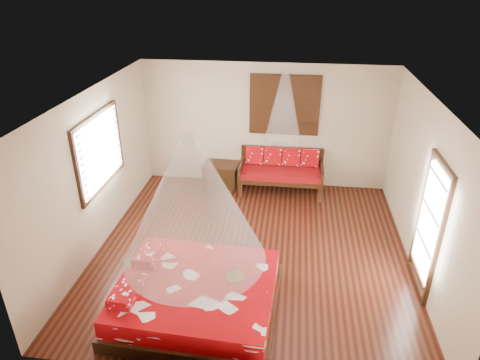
{
  "coord_description": "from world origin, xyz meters",
  "views": [
    {
      "loc": [
        0.61,
        -6.33,
        4.57
      ],
      "look_at": [
        -0.28,
        0.48,
        1.15
      ],
      "focal_mm": 32.0,
      "sensor_mm": 36.0,
      "label": 1
    }
  ],
  "objects": [
    {
      "name": "room",
      "position": [
        0.0,
        0.0,
        1.4
      ],
      "size": [
        5.54,
        5.54,
        2.84
      ],
      "color": "black",
      "rests_on": "ground"
    },
    {
      "name": "bed",
      "position": [
        -0.66,
        -1.6,
        0.25
      ],
      "size": [
        2.39,
        2.18,
        0.65
      ],
      "rotation": [
        0.0,
        0.0,
        -0.04
      ],
      "color": "black",
      "rests_on": "floor"
    },
    {
      "name": "daybed",
      "position": [
        0.41,
        2.38,
        0.52
      ],
      "size": [
        1.86,
        0.83,
        0.96
      ],
      "color": "black",
      "rests_on": "floor"
    },
    {
      "name": "storage_chest",
      "position": [
        -0.98,
        2.45,
        0.27
      ],
      "size": [
        0.83,
        0.63,
        0.54
      ],
      "rotation": [
        0.0,
        0.0,
        -0.06
      ],
      "color": "black",
      "rests_on": "floor"
    },
    {
      "name": "shutter_panel",
      "position": [
        0.41,
        2.72,
        1.9
      ],
      "size": [
        1.52,
        0.06,
        1.32
      ],
      "color": "black",
      "rests_on": "wall_back"
    },
    {
      "name": "window_left",
      "position": [
        -2.71,
        0.2,
        1.7
      ],
      "size": [
        0.1,
        1.74,
        1.34
      ],
      "color": "black",
      "rests_on": "wall_left"
    },
    {
      "name": "glazed_door",
      "position": [
        2.72,
        -0.6,
        1.07
      ],
      "size": [
        0.08,
        1.02,
        2.16
      ],
      "color": "black",
      "rests_on": "floor"
    },
    {
      "name": "wine_tray",
      "position": [
        -0.11,
        -1.43,
        0.56
      ],
      "size": [
        0.28,
        0.28,
        0.22
      ],
      "rotation": [
        0.0,
        0.0,
        0.35
      ],
      "color": "brown",
      "rests_on": "bed"
    },
    {
      "name": "mosquito_net_main",
      "position": [
        -0.64,
        -1.6,
        1.85
      ],
      "size": [
        1.97,
        1.97,
        1.8
      ],
      "primitive_type": "cone",
      "color": "white",
      "rests_on": "ceiling"
    },
    {
      "name": "mosquito_net_daybed",
      "position": [
        0.41,
        2.25,
        2.0
      ],
      "size": [
        0.78,
        0.78,
        1.5
      ],
      "primitive_type": "cone",
      "color": "white",
      "rests_on": "ceiling"
    }
  ]
}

